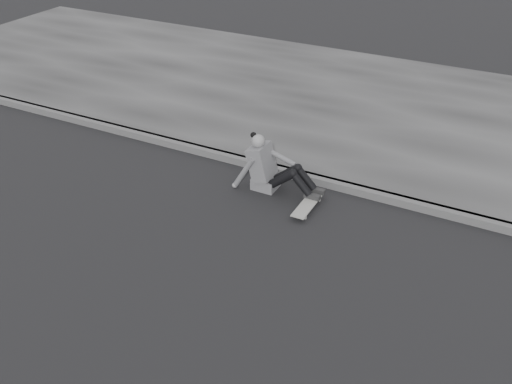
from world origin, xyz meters
TOP-DOWN VIEW (x-y plane):
  - ground at (0.00, 0.00)m, footprint 80.00×80.00m
  - curb at (0.00, 2.58)m, footprint 24.00×0.16m
  - sidewalk at (0.00, 5.60)m, footprint 24.00×6.00m
  - skateboard at (-0.84, 1.85)m, footprint 0.20×0.78m
  - seated_woman at (-1.57, 2.10)m, footprint 1.38×0.46m

SIDE VIEW (x-z plane):
  - ground at x=0.00m, z-range 0.00..0.00m
  - curb at x=0.00m, z-range 0.00..0.12m
  - sidewalk at x=0.00m, z-range 0.00..0.12m
  - skateboard at x=-0.84m, z-range 0.03..0.12m
  - seated_woman at x=-1.57m, z-range -0.08..0.80m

